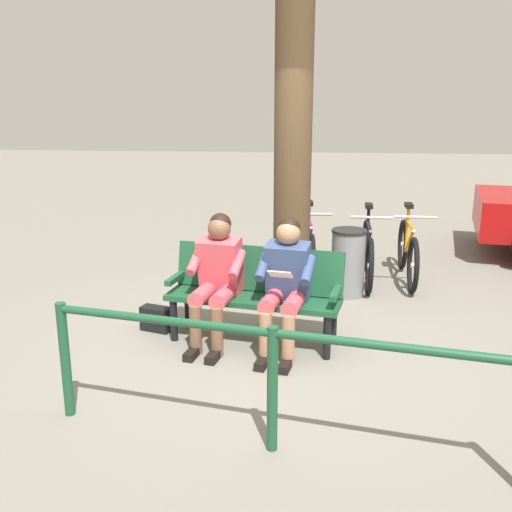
# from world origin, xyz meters

# --- Properties ---
(ground_plane) EXTENTS (40.00, 40.00, 0.00)m
(ground_plane) POSITION_xyz_m (0.00, 0.00, 0.00)
(ground_plane) COLOR slate
(bench) EXTENTS (1.66, 0.77, 0.87)m
(bench) POSITION_xyz_m (0.15, -0.21, 0.51)
(bench) COLOR #194C2D
(bench) RESTS_ON ground
(person_reading) EXTENTS (0.54, 0.81, 1.20)m
(person_reading) POSITION_xyz_m (-0.13, 0.01, 0.66)
(person_reading) COLOR #334772
(person_reading) RESTS_ON ground
(person_companion) EXTENTS (0.54, 0.81, 1.20)m
(person_companion) POSITION_xyz_m (0.50, -0.11, 0.66)
(person_companion) COLOR #D84C59
(person_companion) RESTS_ON ground
(handbag) EXTENTS (0.33, 0.22, 0.24)m
(handbag) POSITION_xyz_m (1.14, -0.32, 0.12)
(handbag) COLOR black
(handbag) RESTS_ON ground
(tree_trunk) EXTENTS (0.41, 0.41, 3.32)m
(tree_trunk) POSITION_xyz_m (-0.13, -1.46, 1.66)
(tree_trunk) COLOR #4C3823
(tree_trunk) RESTS_ON ground
(litter_bin) EXTENTS (0.40, 0.40, 0.78)m
(litter_bin) POSITION_xyz_m (-0.78, -1.56, 0.39)
(litter_bin) COLOR slate
(litter_bin) RESTS_ON ground
(bicycle_purple) EXTENTS (0.48, 1.68, 0.94)m
(bicycle_purple) POSITION_xyz_m (-1.56, -2.24, 0.36)
(bicycle_purple) COLOR black
(bicycle_purple) RESTS_ON ground
(bicycle_orange) EXTENTS (0.48, 1.68, 0.94)m
(bicycle_orange) POSITION_xyz_m (-1.06, -2.16, 0.36)
(bicycle_orange) COLOR black
(bicycle_orange) RESTS_ON ground
(bicycle_black) EXTENTS (0.48, 1.68, 0.94)m
(bicycle_black) POSITION_xyz_m (-0.33, -2.29, 0.36)
(bicycle_black) COLOR black
(bicycle_black) RESTS_ON ground
(railing_fence) EXTENTS (3.02, 0.65, 0.85)m
(railing_fence) POSITION_xyz_m (-0.12, 1.56, 0.59)
(railing_fence) COLOR #194C2D
(railing_fence) RESTS_ON ground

